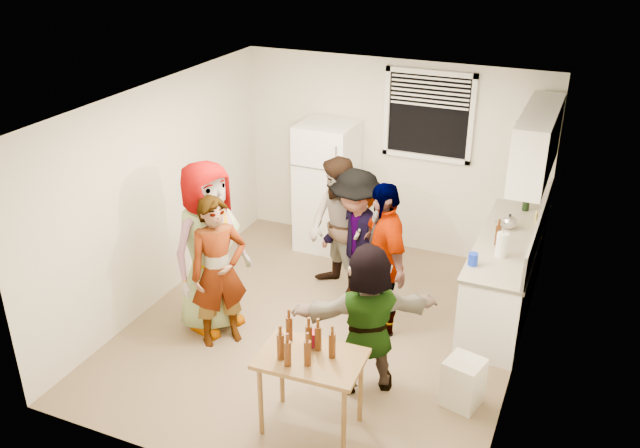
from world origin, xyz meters
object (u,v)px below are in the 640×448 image
at_px(beer_bottle_counter, 497,245).
at_px(guest_stripe, 224,339).
at_px(blue_cup, 472,265).
at_px(wine_bottle, 525,210).
at_px(refrigerator, 327,186).
at_px(beer_bottle_table, 281,358).
at_px(guest_back_left, 338,292).
at_px(guest_grey, 215,324).
at_px(guest_back_right, 354,301).
at_px(guest_black, 380,328).
at_px(kettle, 508,228).
at_px(red_cup, 311,345).
at_px(guest_orange, 365,384).
at_px(serving_table, 311,426).
at_px(trash_bin, 463,381).

relative_size(beer_bottle_counter, guest_stripe, 0.14).
bearing_deg(blue_cup, wine_bottle, 79.57).
xyz_separation_m(beer_bottle_counter, blue_cup, (-0.14, -0.55, -0.00)).
height_order(refrigerator, beer_bottle_table, refrigerator).
bearing_deg(guest_back_left, refrigerator, 152.80).
distance_m(wine_bottle, guest_grey, 3.85).
distance_m(guest_back_right, guest_black, 0.61).
height_order(kettle, red_cup, kettle).
distance_m(guest_grey, guest_black, 1.81).
bearing_deg(refrigerator, guest_orange, -60.11).
xyz_separation_m(blue_cup, serving_table, (-0.96, -1.85, -0.90)).
distance_m(refrigerator, blue_cup, 2.66).
xyz_separation_m(wine_bottle, guest_orange, (-1.01, -2.72, -0.90)).
xyz_separation_m(guest_stripe, guest_back_left, (0.76, 1.38, 0.00)).
bearing_deg(guest_black, beer_bottle_table, -47.16).
height_order(wine_bottle, trash_bin, wine_bottle).
height_order(red_cup, guest_stripe, red_cup).
height_order(guest_stripe, guest_black, guest_black).
relative_size(beer_bottle_table, red_cup, 1.82).
relative_size(kettle, guest_back_left, 0.14).
bearing_deg(guest_back_right, refrigerator, 153.00).
height_order(guest_stripe, guest_back_left, guest_back_left).
distance_m(beer_bottle_counter, guest_grey, 3.17).
bearing_deg(guest_stripe, guest_back_right, 4.51).
bearing_deg(wine_bottle, guest_black, -124.11).
relative_size(guest_back_right, guest_black, 0.95).
bearing_deg(guest_back_left, serving_table, -40.05).
distance_m(red_cup, guest_orange, 1.00).
distance_m(blue_cup, guest_grey, 2.85).
height_order(blue_cup, serving_table, blue_cup).
height_order(beer_bottle_table, guest_black, beer_bottle_table).
relative_size(blue_cup, guest_stripe, 0.08).
bearing_deg(kettle, beer_bottle_table, -130.21).
bearing_deg(refrigerator, guest_back_left, -61.10).
xyz_separation_m(wine_bottle, blue_cup, (-0.29, -1.60, 0.00)).
xyz_separation_m(kettle, blue_cup, (-0.19, -1.01, 0.00)).
bearing_deg(beer_bottle_counter, kettle, 83.84).
height_order(red_cup, guest_back_right, red_cup).
height_order(blue_cup, red_cup, blue_cup).
bearing_deg(beer_bottle_counter, refrigerator, 158.35).
bearing_deg(blue_cup, beer_bottle_table, -120.83).
distance_m(beer_bottle_counter, guest_back_right, 1.76).
xyz_separation_m(trash_bin, guest_black, (-1.08, 0.86, -0.25)).
bearing_deg(guest_grey, guest_black, -51.60).
relative_size(trash_bin, serving_table, 0.53).
bearing_deg(serving_table, blue_cup, 62.71).
height_order(beer_bottle_table, guest_grey, beer_bottle_table).
relative_size(red_cup, guest_back_left, 0.08).
distance_m(refrigerator, guest_back_right, 1.72).
distance_m(trash_bin, serving_table, 1.44).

